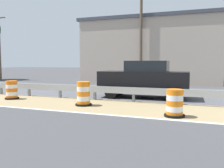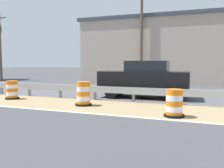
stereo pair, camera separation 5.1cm
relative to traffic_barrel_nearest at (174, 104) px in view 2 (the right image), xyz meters
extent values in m
cube|color=#999EA3|center=(2.51, -0.90, 0.12)|extent=(0.08, 49.15, 0.32)
cube|color=slate|center=(2.59, 0.12, -0.08)|extent=(0.12, 0.12, 0.70)
cube|color=slate|center=(2.59, 2.17, -0.08)|extent=(0.12, 0.12, 0.70)
cube|color=slate|center=(2.59, 4.22, -0.08)|extent=(0.12, 0.12, 0.70)
cube|color=slate|center=(2.59, 6.26, -0.08)|extent=(0.12, 0.12, 0.70)
cube|color=slate|center=(2.59, 8.31, -0.08)|extent=(0.12, 0.12, 0.70)
cube|color=slate|center=(2.59, 10.36, -0.08)|extent=(0.12, 0.12, 0.70)
cylinder|color=orange|center=(0.00, 0.00, -0.33)|extent=(0.57, 0.57, 0.19)
cylinder|color=white|center=(0.00, 0.00, -0.14)|extent=(0.57, 0.57, 0.19)
cylinder|color=orange|center=(0.00, 0.00, 0.05)|extent=(0.57, 0.57, 0.19)
cylinder|color=white|center=(0.00, 0.00, 0.24)|extent=(0.57, 0.57, 0.19)
cylinder|color=orange|center=(0.00, 0.00, 0.44)|extent=(0.57, 0.57, 0.19)
cylinder|color=black|center=(0.00, 0.00, -0.39)|extent=(0.72, 0.72, 0.08)
cylinder|color=orange|center=(0.88, 3.99, -0.32)|extent=(0.58, 0.58, 0.21)
cylinder|color=white|center=(0.88, 3.99, -0.11)|extent=(0.58, 0.58, 0.21)
cylinder|color=orange|center=(0.88, 3.99, 0.10)|extent=(0.58, 0.58, 0.21)
cylinder|color=white|center=(0.88, 3.99, 0.31)|extent=(0.58, 0.58, 0.21)
cylinder|color=orange|center=(0.88, 3.99, 0.52)|extent=(0.58, 0.58, 0.21)
cylinder|color=black|center=(0.88, 3.99, -0.39)|extent=(0.73, 0.73, 0.08)
cylinder|color=orange|center=(1.29, 8.34, -0.33)|extent=(0.56, 0.56, 0.19)
cylinder|color=white|center=(1.29, 8.34, -0.14)|extent=(0.56, 0.56, 0.19)
cylinder|color=orange|center=(1.29, 8.34, 0.05)|extent=(0.56, 0.56, 0.19)
cylinder|color=white|center=(1.29, 8.34, 0.24)|extent=(0.56, 0.56, 0.19)
cylinder|color=orange|center=(1.29, 8.34, 0.43)|extent=(0.56, 0.56, 0.19)
cylinder|color=black|center=(1.29, 8.34, -0.39)|extent=(0.71, 0.71, 0.08)
cube|color=black|center=(4.13, 2.03, 0.44)|extent=(1.97, 4.76, 1.10)
cube|color=black|center=(4.14, 1.84, 1.27)|extent=(1.71, 2.21, 0.56)
cylinder|color=black|center=(3.17, 3.55, -0.11)|extent=(0.24, 0.65, 0.64)
cylinder|color=black|center=(5.00, 3.61, -0.11)|extent=(0.24, 0.65, 0.64)
cylinder|color=black|center=(3.27, 0.45, -0.11)|extent=(0.24, 0.65, 0.64)
cylinder|color=black|center=(5.10, 0.51, -0.11)|extent=(0.24, 0.65, 0.64)
cube|color=#AD9E8E|center=(15.57, 3.77, 2.47)|extent=(6.80, 12.68, 5.81)
cube|color=#3D424C|center=(15.57, 3.77, 5.53)|extent=(7.07, 13.19, 0.30)
cylinder|color=brown|center=(11.86, 4.05, 3.96)|extent=(0.24, 0.24, 8.78)
cylinder|color=brown|center=(11.67, 19.53, 3.14)|extent=(0.24, 0.24, 7.14)
camera|label=1|loc=(-8.47, -0.79, 1.44)|focal=38.35mm
camera|label=2|loc=(-8.45, -0.84, 1.44)|focal=38.35mm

